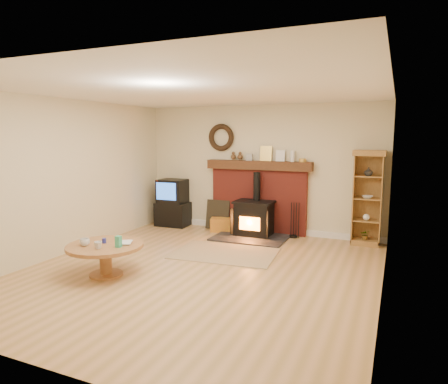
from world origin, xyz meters
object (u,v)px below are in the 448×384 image
at_px(curio_cabinet, 368,198).
at_px(coffee_table, 105,250).
at_px(tv_unit, 173,204).
at_px(wood_stove, 253,219).

height_order(curio_cabinet, coffee_table, curio_cabinet).
xyz_separation_m(tv_unit, coffee_table, (0.77, -3.16, -0.12)).
bearing_deg(wood_stove, curio_cabinet, 7.62).
bearing_deg(curio_cabinet, coffee_table, -135.42).
bearing_deg(tv_unit, wood_stove, -5.71).
bearing_deg(tv_unit, coffee_table, -76.33).
relative_size(wood_stove, curio_cabinet, 0.81).
xyz_separation_m(wood_stove, curio_cabinet, (2.09, 0.28, 0.53)).
relative_size(curio_cabinet, coffee_table, 1.60).
bearing_deg(coffee_table, tv_unit, 103.67).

